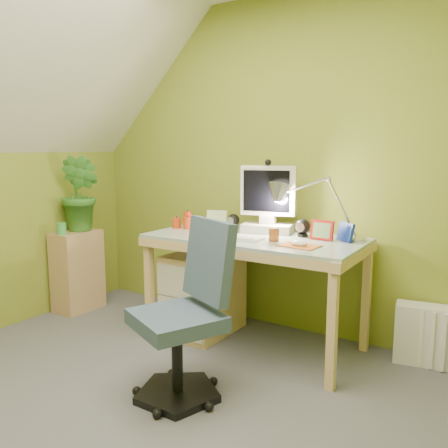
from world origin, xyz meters
The scene contains 20 objects.
floor centered at (0.00, 0.00, -0.01)m, with size 3.20×3.20×0.01m, color #56565B.
wall_back centered at (0.00, 1.60, 1.20)m, with size 3.20×0.01×2.40m, color olive.
desk centered at (0.13, 1.18, 0.38)m, with size 1.41×0.70×0.76m, color tan, non-canonical shape.
monitor centered at (0.13, 1.36, 1.02)m, with size 0.39×0.22×0.53m, color beige, non-canonical shape.
speaker_left centered at (-0.14, 1.34, 0.81)m, with size 0.09×0.09×0.11m, color black, non-canonical shape.
speaker_right centered at (0.40, 1.34, 0.81)m, with size 0.10×0.10×0.12m, color black, non-canonical shape.
keyboard centered at (0.05, 1.04, 0.76)m, with size 0.40×0.13×0.02m, color white.
mousepad centered at (0.51, 1.04, 0.76)m, with size 0.23×0.16×0.01m, color #B75E1C.
mouse centered at (0.51, 1.04, 0.77)m, with size 0.10×0.06×0.03m, color white.
amber_tumbler centered at (0.31, 1.10, 0.80)m, with size 0.07×0.07×0.08m, color brown.
candle_cluster centered at (-0.47, 1.19, 0.81)m, with size 0.15×0.13×0.12m, color red, non-canonical shape.
photo_frame_red centered at (0.55, 1.30, 0.82)m, with size 0.15×0.02×0.13m, color red.
photo_frame_blue centered at (0.69, 1.34, 0.81)m, with size 0.14×0.02×0.12m, color navy.
photo_frame_green centered at (-0.27, 1.32, 0.82)m, with size 0.15×0.02×0.13m, color #C0CD8D.
desk_lamp centered at (0.58, 1.36, 1.05)m, with size 0.54×0.23×0.58m, color silver, non-canonical shape.
side_ledge centered at (-1.45, 1.00, 0.33)m, with size 0.25×0.38×0.66m, color tan.
potted_plant centered at (-1.42, 1.05, 0.97)m, with size 0.34×0.27×0.62m, color #397B29.
green_cup centered at (-1.43, 0.85, 0.71)m, with size 0.07×0.07×0.09m, color green.
task_chair centered at (0.13, 0.34, 0.44)m, with size 0.49×0.49×0.89m, color #384A5C, non-canonical shape.
radiator centered at (1.18, 1.50, 0.19)m, with size 0.38×0.15×0.38m, color silver.
Camera 1 is at (1.64, -1.52, 1.33)m, focal length 38.00 mm.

